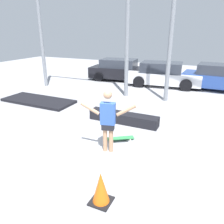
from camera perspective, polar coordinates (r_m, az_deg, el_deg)
ground_plane at (r=6.45m, az=-6.01°, el=-9.63°), size 36.00×36.00×0.00m
skateboarder at (r=5.89m, az=-1.08°, el=-1.68°), size 1.48×0.48×1.78m
skateboard at (r=6.88m, az=2.29°, el=-6.86°), size 0.80×0.65×0.08m
grind_box at (r=8.10m, az=2.99°, el=-1.54°), size 2.61×0.51×0.37m
manual_pad at (r=11.05m, az=-18.66°, el=2.82°), size 3.52×1.43×0.13m
canopy_support_left at (r=12.29m, az=-8.51°, el=23.14°), size 5.49×0.20×6.34m
parked_car_black at (r=15.16m, az=2.21°, el=10.87°), size 4.32×2.18×1.41m
parked_car_white at (r=13.87m, az=13.15°, el=9.50°), size 4.49×2.28×1.43m
parked_car_blue at (r=14.01m, az=26.66°, el=8.00°), size 4.34×2.12×1.44m
traffic_cone at (r=4.52m, az=-2.93°, el=-19.23°), size 0.43×0.43×0.69m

